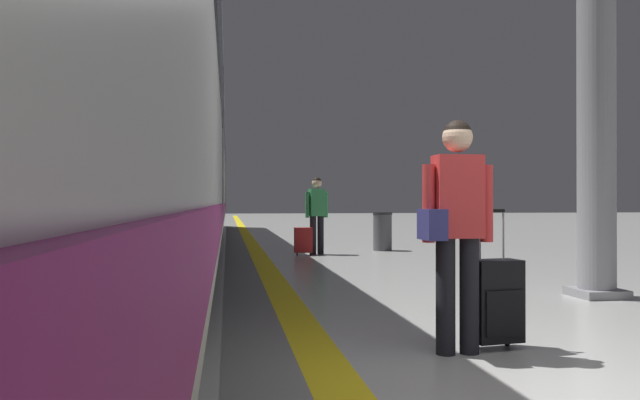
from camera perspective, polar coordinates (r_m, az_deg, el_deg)
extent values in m
cube|color=yellow|center=(13.04, -5.90, -5.23)|extent=(0.36, 80.00, 0.01)
cube|color=slate|center=(13.03, -7.53, -5.24)|extent=(0.70, 80.00, 0.01)
cube|color=#38383D|center=(12.94, -15.60, -3.72)|extent=(2.67, 29.29, 0.70)
cube|color=silver|center=(12.96, -15.59, 4.25)|extent=(2.90, 30.52, 2.90)
cylinder|color=silver|center=(13.14, -15.59, 10.35)|extent=(2.84, 29.91, 2.84)
cube|color=black|center=(12.99, -15.59, 5.79)|extent=(2.93, 28.68, 0.80)
cube|color=#8C1966|center=(12.92, -15.60, -0.84)|extent=(2.94, 29.91, 0.24)
cone|color=silver|center=(29.43, -11.82, 1.24)|extent=(2.76, 2.60, 2.75)
cube|color=gray|center=(8.29, -9.22, 5.05)|extent=(0.02, 0.90, 2.00)
cube|color=gray|center=(19.71, -9.02, 1.97)|extent=(0.02, 0.90, 2.00)
cylinder|color=black|center=(4.67, 14.08, -8.86)|extent=(0.14, 0.14, 0.87)
cylinder|color=black|center=(4.60, 11.91, -8.98)|extent=(0.14, 0.14, 0.87)
cube|color=red|center=(4.58, 12.99, 0.32)|extent=(0.35, 0.21, 0.62)
cylinder|color=red|center=(4.66, 15.65, -0.32)|extent=(0.09, 0.09, 0.58)
cylinder|color=red|center=(4.50, 10.33, -0.33)|extent=(0.09, 0.09, 0.58)
sphere|color=beige|center=(4.61, 12.99, 5.86)|extent=(0.23, 0.23, 0.23)
sphere|color=black|center=(4.61, 12.99, 6.18)|extent=(0.21, 0.21, 0.21)
cube|color=navy|center=(4.49, 10.67, -2.31)|extent=(0.15, 0.29, 0.23)
cube|color=black|center=(4.87, 16.45, -9.20)|extent=(0.40, 0.27, 0.63)
cube|color=black|center=(4.79, 17.22, -10.32)|extent=(0.31, 0.06, 0.35)
cylinder|color=black|center=(5.07, 17.43, -12.82)|extent=(0.03, 0.06, 0.06)
cylinder|color=black|center=(4.92, 14.59, -13.21)|extent=(0.03, 0.06, 0.06)
cylinder|color=gray|center=(4.92, 17.12, -3.19)|extent=(0.02, 0.02, 0.38)
cylinder|color=gray|center=(4.81, 15.04, -3.26)|extent=(0.02, 0.02, 0.38)
cube|color=black|center=(4.86, 16.09, -0.99)|extent=(0.22, 0.05, 0.02)
cylinder|color=black|center=(13.04, -0.67, -3.40)|extent=(0.14, 0.14, 0.84)
cylinder|color=black|center=(13.11, 0.06, -3.38)|extent=(0.14, 0.14, 0.84)
cube|color=#338C4C|center=(13.06, -0.31, -0.24)|extent=(0.38, 0.28, 0.60)
cylinder|color=#338C4C|center=(12.98, -1.21, -0.46)|extent=(0.09, 0.09, 0.56)
cylinder|color=#338C4C|center=(13.15, 0.56, -0.46)|extent=(0.09, 0.09, 0.56)
sphere|color=beige|center=(13.06, -0.31, 1.64)|extent=(0.22, 0.22, 0.22)
sphere|color=black|center=(13.06, -0.31, 1.75)|extent=(0.20, 0.20, 0.20)
cube|color=#A51E1E|center=(12.88, -1.61, -3.84)|extent=(0.38, 0.22, 0.54)
cube|color=#A51E1E|center=(13.00, -1.68, -4.11)|extent=(0.31, 0.02, 0.30)
cylinder|color=black|center=(12.82, -2.20, -5.20)|extent=(0.02, 0.06, 0.06)
cylinder|color=black|center=(12.85, -0.94, -5.19)|extent=(0.02, 0.06, 0.06)
cylinder|color=gray|center=(7.93, 24.90, 4.59)|extent=(0.44, 0.44, 3.60)
cube|color=gray|center=(7.98, 24.93, -8.04)|extent=(0.56, 0.56, 0.10)
cylinder|color=#4C4C51|center=(14.21, 5.99, -3.12)|extent=(0.44, 0.44, 0.85)
cylinder|color=#262628|center=(14.20, 5.99, -1.28)|extent=(0.46, 0.46, 0.06)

